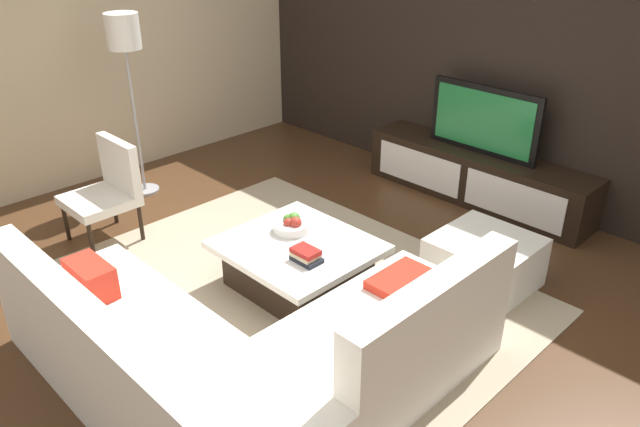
% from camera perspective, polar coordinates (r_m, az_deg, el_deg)
% --- Properties ---
extents(ground_plane, '(14.00, 14.00, 0.00)m').
position_cam_1_polar(ground_plane, '(4.68, -2.07, -7.69)').
color(ground_plane, '#4C301C').
extents(feature_wall_back, '(6.40, 0.12, 2.80)m').
position_cam_1_polar(feature_wall_back, '(6.14, 17.07, 13.99)').
color(feature_wall_back, black).
rests_on(feature_wall_back, ground).
extents(side_wall_left, '(0.12, 5.20, 2.80)m').
position_cam_1_polar(side_wall_left, '(6.78, -20.34, 14.67)').
color(side_wall_left, beige).
rests_on(side_wall_left, ground).
extents(area_rug, '(3.40, 2.68, 0.01)m').
position_cam_1_polar(area_rug, '(4.74, -2.90, -7.15)').
color(area_rug, tan).
rests_on(area_rug, ground).
extents(media_console, '(2.30, 0.50, 0.50)m').
position_cam_1_polar(media_console, '(6.23, 14.27, 3.34)').
color(media_console, black).
rests_on(media_console, ground).
extents(television, '(1.13, 0.06, 0.64)m').
position_cam_1_polar(television, '(6.03, 14.89, 8.32)').
color(television, black).
rests_on(television, media_console).
extents(sectional_couch, '(2.38, 2.26, 0.83)m').
position_cam_1_polar(sectional_couch, '(3.74, -7.21, -12.78)').
color(sectional_couch, white).
rests_on(sectional_couch, ground).
extents(coffee_table, '(1.07, 0.98, 0.38)m').
position_cam_1_polar(coffee_table, '(4.69, -2.04, -4.69)').
color(coffee_table, black).
rests_on(coffee_table, ground).
extents(accent_chair_near, '(0.55, 0.53, 0.87)m').
position_cam_1_polar(accent_chair_near, '(5.56, -18.94, 2.44)').
color(accent_chair_near, black).
rests_on(accent_chair_near, ground).
extents(floor_lamp, '(0.31, 0.31, 1.76)m').
position_cam_1_polar(floor_lamp, '(6.13, -17.57, 14.65)').
color(floor_lamp, '#A5A5AA').
rests_on(floor_lamp, ground).
extents(ottoman, '(0.70, 0.70, 0.40)m').
position_cam_1_polar(ottoman, '(4.88, 14.87, -4.36)').
color(ottoman, white).
rests_on(ottoman, ground).
extents(fruit_bowl, '(0.28, 0.28, 0.14)m').
position_cam_1_polar(fruit_bowl, '(4.75, -2.64, -1.06)').
color(fruit_bowl, silver).
rests_on(fruit_bowl, coffee_table).
extents(book_stack, '(0.21, 0.15, 0.10)m').
position_cam_1_polar(book_stack, '(4.36, -1.31, -3.87)').
color(book_stack, '#1E232D').
rests_on(book_stack, coffee_table).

